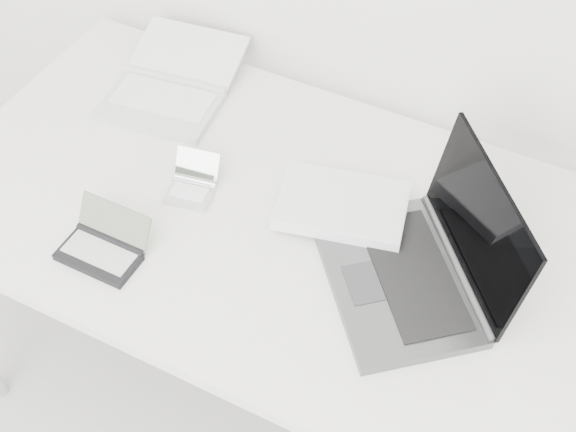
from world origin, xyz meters
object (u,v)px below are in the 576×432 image
at_px(laptop_large, 395,245).
at_px(netbook_open_white, 169,90).
at_px(palmtop_charcoal, 103,248).
at_px(desk, 310,242).

distance_m(laptop_large, netbook_open_white, 0.69).
bearing_deg(netbook_open_white, palmtop_charcoal, -80.40).
distance_m(laptop_large, palmtop_charcoal, 0.57).
height_order(desk, palmtop_charcoal, palmtop_charcoal).
relative_size(desk, palmtop_charcoal, 10.06).
height_order(laptop_large, palmtop_charcoal, laptop_large).
relative_size(desk, netbook_open_white, 4.34).
bearing_deg(laptop_large, palmtop_charcoal, -104.47).
xyz_separation_m(laptop_large, netbook_open_white, (-0.65, 0.21, -0.02)).
height_order(desk, laptop_large, laptop_large).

